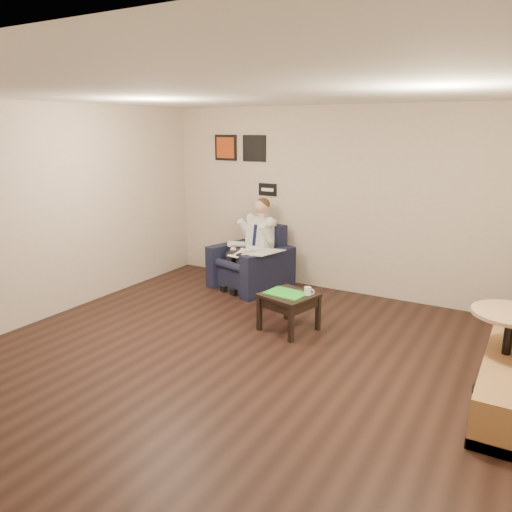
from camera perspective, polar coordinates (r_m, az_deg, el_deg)
The scene contains 16 objects.
ground at distance 5.46m, azimuth -1.92°, elevation -12.57°, with size 6.00×6.00×0.00m, color black.
wall_back at distance 7.65m, azimuth 10.02°, elevation 6.16°, with size 6.00×0.02×2.80m, color beige.
wall_left at distance 7.02m, azimuth -23.37°, elevation 4.45°, with size 0.02×6.00×2.80m, color beige.
ceiling at distance 4.87m, azimuth -2.21°, elevation 18.24°, with size 6.00×6.00×0.02m, color white.
seating_sign at distance 8.15m, azimuth 1.34°, elevation 7.59°, with size 0.32×0.02×0.20m, color black.
art_print_left at distance 8.51m, azimuth -3.47°, elevation 12.26°, with size 0.42×0.03×0.42m, color #A73C14.
art_print_right at distance 8.22m, azimuth -0.20°, elevation 12.20°, with size 0.42×0.03×0.42m, color black.
armchair at distance 7.86m, azimuth -0.64°, elevation -0.15°, with size 1.02×1.02×0.98m, color black.
seated_man at distance 7.73m, azimuth -1.34°, elevation 0.98°, with size 0.64×0.96×1.35m, color silver, non-canonical shape.
lap_papers at distance 7.68m, azimuth -1.94°, elevation 0.35°, with size 0.22×0.32×0.01m, color white.
newspaper at distance 7.45m, azimuth 0.89°, elevation 0.44°, with size 0.43×0.53×0.01m, color silver.
side_table at distance 6.29m, azimuth 3.76°, elevation -6.40°, with size 0.59×0.59×0.48m, color black.
green_folder at distance 6.21m, azimuth 3.45°, elevation -4.26°, with size 0.48×0.34×0.01m, color green.
coffee_mug at distance 6.17m, azimuth 5.94°, elevation -4.01°, with size 0.09×0.09×0.10m, color white.
smartphone at distance 6.30m, azimuth 5.18°, elevation -4.04°, with size 0.15×0.07×0.01m, color black.
cafe_table at distance 5.27m, azimuth 26.63°, elevation -10.08°, with size 0.69×0.69×0.85m, color #9D7555.
Camera 1 is at (2.58, -4.11, 2.49)m, focal length 35.00 mm.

